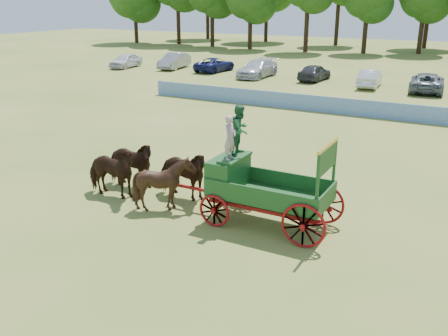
# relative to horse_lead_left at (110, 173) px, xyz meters

# --- Properties ---
(ground) EXTENTS (160.00, 160.00, 0.00)m
(ground) POSITION_rel_horse_lead_left_xyz_m (3.44, -0.32, -0.95)
(ground) COLOR olive
(ground) RESTS_ON ground
(horse_lead_left) EXTENTS (2.33, 1.20, 1.91)m
(horse_lead_left) POSITION_rel_horse_lead_left_xyz_m (0.00, 0.00, 0.00)
(horse_lead_left) COLOR black
(horse_lead_left) RESTS_ON ground
(horse_lead_right) EXTENTS (2.34, 1.22, 1.91)m
(horse_lead_right) POSITION_rel_horse_lead_left_xyz_m (0.00, 1.10, 0.00)
(horse_lead_right) COLOR black
(horse_lead_right) RESTS_ON ground
(horse_wheel_left) EXTENTS (1.96, 1.81, 1.91)m
(horse_wheel_left) POSITION_rel_horse_lead_left_xyz_m (2.40, 0.00, 0.00)
(horse_wheel_left) COLOR black
(horse_wheel_left) RESTS_ON ground
(horse_wheel_right) EXTENTS (2.28, 1.09, 1.91)m
(horse_wheel_right) POSITION_rel_horse_lead_left_xyz_m (2.40, 1.10, 0.00)
(horse_wheel_right) COLOR black
(horse_wheel_right) RESTS_ON ground
(farm_dray) EXTENTS (6.00, 2.00, 3.79)m
(farm_dray) POSITION_rel_horse_lead_left_xyz_m (5.36, 0.59, 0.70)
(farm_dray) COLOR maroon
(farm_dray) RESTS_ON ground
(sponsor_banner) EXTENTS (26.00, 0.08, 1.05)m
(sponsor_banner) POSITION_rel_horse_lead_left_xyz_m (2.44, 17.68, -0.43)
(sponsor_banner) COLOR #1D50A1
(sponsor_banner) RESTS_ON ground
(parked_cars) EXTENTS (37.13, 7.39, 1.60)m
(parked_cars) POSITION_rel_horse_lead_left_xyz_m (-4.06, 29.59, -0.20)
(parked_cars) COLOR silver
(parked_cars) RESTS_ON ground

